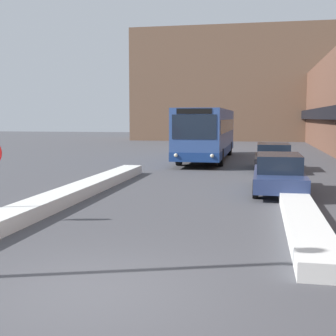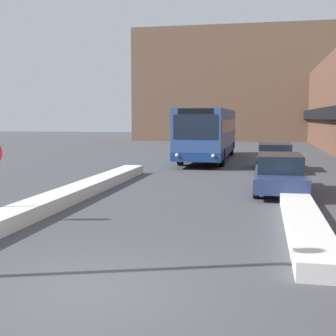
% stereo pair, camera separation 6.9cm
% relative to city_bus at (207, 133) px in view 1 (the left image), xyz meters
% --- Properties ---
extents(ground_plane, '(160.00, 160.00, 0.00)m').
position_rel_city_bus_xyz_m(ground_plane, '(0.83, -23.39, -1.75)').
color(ground_plane, '#47474C').
extents(building_backdrop_far, '(26.00, 8.00, 13.35)m').
position_rel_city_bus_xyz_m(building_backdrop_far, '(0.83, 28.54, 4.93)').
color(building_backdrop_far, brown).
rests_on(building_backdrop_far, ground_plane).
extents(snow_bank_left, '(0.90, 15.85, 0.40)m').
position_rel_city_bus_xyz_m(snow_bank_left, '(-2.77, -15.97, -1.55)').
color(snow_bank_left, silver).
rests_on(snow_bank_left, ground_plane).
extents(snow_bank_right, '(0.90, 16.25, 0.35)m').
position_rel_city_bus_xyz_m(snow_bank_right, '(4.43, -14.28, -1.57)').
color(snow_bank_right, silver).
rests_on(snow_bank_right, ground_plane).
extents(city_bus, '(2.66, 12.62, 3.23)m').
position_rel_city_bus_xyz_m(city_bus, '(0.00, 0.00, 0.00)').
color(city_bus, '#335193').
rests_on(city_bus, ground_plane).
extents(parked_car_front, '(1.81, 4.89, 1.39)m').
position_rel_city_bus_xyz_m(parked_car_front, '(4.03, -12.67, -1.04)').
color(parked_car_front, navy).
rests_on(parked_car_front, ground_plane).
extents(parked_car_middle, '(1.89, 4.70, 1.38)m').
position_rel_city_bus_xyz_m(parked_car_middle, '(4.03, -5.22, -1.05)').
color(parked_car_middle, black).
rests_on(parked_car_middle, ground_plane).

